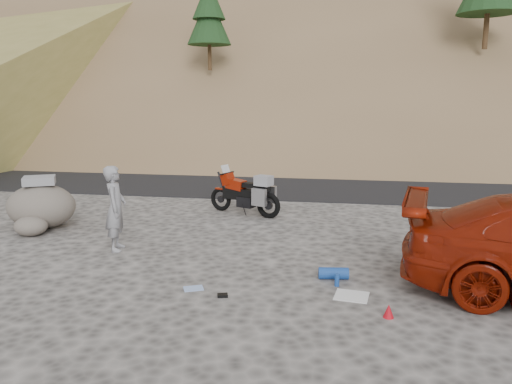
% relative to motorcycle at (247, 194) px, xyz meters
% --- Properties ---
extents(ground, '(140.00, 140.00, 0.00)m').
position_rel_motorcycle_xyz_m(ground, '(0.31, -3.69, -0.54)').
color(ground, '#413E3C').
rests_on(ground, ground).
extents(road, '(120.00, 7.00, 0.05)m').
position_rel_motorcycle_xyz_m(road, '(0.31, 5.31, -0.54)').
color(road, black).
rests_on(road, ground).
extents(hillside, '(120.00, 73.00, 46.72)m').
position_rel_motorcycle_xyz_m(hillside, '(0.27, 37.19, 10.53)').
color(hillside, brown).
rests_on(hillside, ground).
extents(motorcycle, '(2.02, 1.08, 1.27)m').
position_rel_motorcycle_xyz_m(motorcycle, '(0.00, 0.00, 0.00)').
color(motorcycle, black).
rests_on(motorcycle, ground).
extents(man, '(0.55, 0.70, 1.70)m').
position_rel_motorcycle_xyz_m(man, '(-2.01, -3.39, -0.54)').
color(man, gray).
rests_on(man, ground).
extents(boulder, '(1.88, 1.72, 1.20)m').
position_rel_motorcycle_xyz_m(boulder, '(-4.48, -2.09, -0.02)').
color(boulder, '#59534C').
rests_on(boulder, ground).
extents(small_rock, '(0.87, 0.82, 0.43)m').
position_rel_motorcycle_xyz_m(small_rock, '(-4.33, -2.75, -0.33)').
color(small_rock, '#59534C').
rests_on(small_rock, ground).
extents(gear_white_cloth, '(0.56, 0.52, 0.02)m').
position_rel_motorcycle_xyz_m(gear_white_cloth, '(2.58, -5.02, -0.54)').
color(gear_white_cloth, white).
rests_on(gear_white_cloth, ground).
extents(gear_blue_mat, '(0.52, 0.26, 0.20)m').
position_rel_motorcycle_xyz_m(gear_blue_mat, '(2.29, -4.32, -0.45)').
color(gear_blue_mat, '#194297').
rests_on(gear_blue_mat, ground).
extents(gear_bottle, '(0.09, 0.09, 0.21)m').
position_rel_motorcycle_xyz_m(gear_bottle, '(2.35, -4.63, -0.44)').
color(gear_bottle, '#194297').
rests_on(gear_bottle, ground).
extents(gear_funnel, '(0.17, 0.17, 0.19)m').
position_rel_motorcycle_xyz_m(gear_funnel, '(3.07, -5.69, -0.45)').
color(gear_funnel, red).
rests_on(gear_funnel, ground).
extents(gear_glove_a, '(0.18, 0.15, 0.04)m').
position_rel_motorcycle_xyz_m(gear_glove_a, '(0.63, -5.37, -0.52)').
color(gear_glove_a, black).
rests_on(gear_glove_a, ground).
extents(gear_blue_cloth, '(0.37, 0.33, 0.01)m').
position_rel_motorcycle_xyz_m(gear_blue_cloth, '(0.10, -5.14, -0.54)').
color(gear_blue_cloth, '#93ADE3').
rests_on(gear_blue_cloth, ground).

